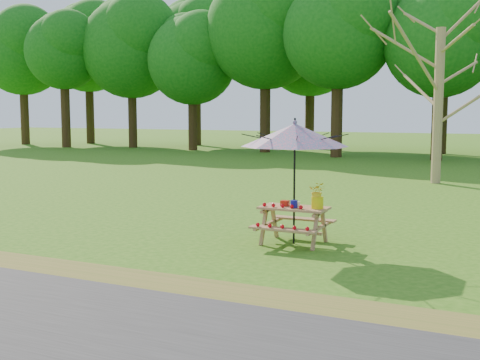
% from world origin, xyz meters
% --- Properties ---
extents(ground, '(120.00, 120.00, 0.00)m').
position_xyz_m(ground, '(0.00, 0.00, 0.00)').
color(ground, '#2E6813').
rests_on(ground, ground).
extents(treeline, '(60.00, 12.00, 16.00)m').
position_xyz_m(treeline, '(0.00, 22.00, 8.00)').
color(treeline, '#0F5C12').
rests_on(treeline, ground).
extents(picnic_table, '(1.20, 1.32, 0.67)m').
position_xyz_m(picnic_table, '(4.79, 0.50, 0.33)').
color(picnic_table, olive).
rests_on(picnic_table, ground).
extents(patio_umbrella, '(2.48, 2.48, 2.25)m').
position_xyz_m(patio_umbrella, '(4.79, 0.50, 1.95)').
color(patio_umbrella, black).
rests_on(patio_umbrella, ground).
extents(produce_bins, '(0.35, 0.37, 0.13)m').
position_xyz_m(produce_bins, '(4.74, 0.51, 0.72)').
color(produce_bins, red).
rests_on(produce_bins, picnic_table).
extents(tomatoes_row, '(0.77, 0.13, 0.07)m').
position_xyz_m(tomatoes_row, '(4.64, 0.32, 0.71)').
color(tomatoes_row, red).
rests_on(tomatoes_row, picnic_table).
extents(flower_bucket, '(0.32, 0.29, 0.47)m').
position_xyz_m(flower_bucket, '(5.23, 0.48, 0.92)').
color(flower_bucket, yellow).
rests_on(flower_bucket, picnic_table).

